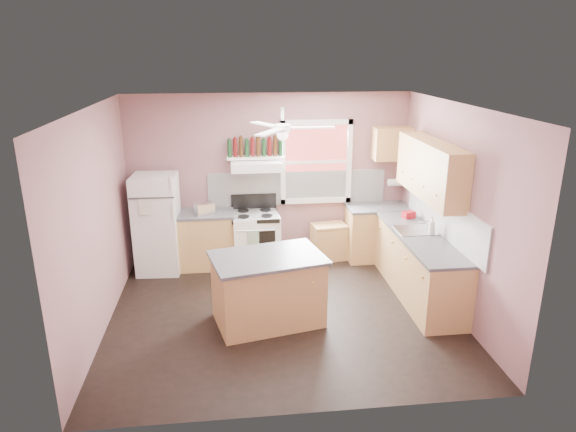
{
  "coord_description": "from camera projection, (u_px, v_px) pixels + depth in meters",
  "views": [
    {
      "loc": [
        -0.64,
        -6.06,
        3.35
      ],
      "look_at": [
        0.1,
        0.3,
        1.25
      ],
      "focal_mm": 32.0,
      "sensor_mm": 36.0,
      "label": 1
    }
  ],
  "objects": [
    {
      "name": "wine_bottles",
      "position": [
        255.0,
        147.0,
        7.98
      ],
      "size": [
        0.86,
        0.06,
        0.31
      ],
      "color": "#143819",
      "rests_on": "bottle_shelf"
    },
    {
      "name": "paper_towel",
      "position": [
        396.0,
        182.0,
        8.42
      ],
      "size": [
        0.26,
        0.12,
        0.12
      ],
      "primitive_type": "cylinder",
      "rotation": [
        0.0,
        1.57,
        0.0
      ],
      "color": "white",
      "rests_on": "wall_back"
    },
    {
      "name": "refrigerator",
      "position": [
        157.0,
        224.0,
        7.9
      ],
      "size": [
        0.69,
        0.67,
        1.54
      ],
      "primitive_type": "cube",
      "rotation": [
        0.0,
        0.0,
        -0.06
      ],
      "color": "white",
      "rests_on": "floor"
    },
    {
      "name": "soap_bottle",
      "position": [
        432.0,
        226.0,
        7.03
      ],
      "size": [
        0.14,
        0.14,
        0.26
      ],
      "primitive_type": "imported",
      "rotation": [
        0.0,
        0.0,
        4.15
      ],
      "color": "silver",
      "rests_on": "counter_right"
    },
    {
      "name": "counter_corner",
      "position": [
        379.0,
        207.0,
        8.35
      ],
      "size": [
        1.02,
        0.62,
        0.04
      ],
      "primitive_type": "cube",
      "color": "#454547",
      "rests_on": "base_cabinet_corner"
    },
    {
      "name": "bottle_shelf",
      "position": [
        256.0,
        157.0,
        8.03
      ],
      "size": [
        0.9,
        0.26,
        0.03
      ],
      "primitive_type": "cube",
      "color": "white",
      "rests_on": "range_hood"
    },
    {
      "name": "backsplash_right",
      "position": [
        443.0,
        216.0,
        6.99
      ],
      "size": [
        0.03,
        2.6,
        0.55
      ],
      "primitive_type": "cube",
      "color": "white",
      "rests_on": "wall_right"
    },
    {
      "name": "island",
      "position": [
        268.0,
        291.0,
        6.48
      ],
      "size": [
        1.44,
        1.08,
        0.86
      ],
      "primitive_type": "cube",
      "rotation": [
        0.0,
        0.0,
        0.22
      ],
      "color": "#B28B4A",
      "rests_on": "floor"
    },
    {
      "name": "cart",
      "position": [
        329.0,
        243.0,
        8.5
      ],
      "size": [
        0.6,
        0.44,
        0.55
      ],
      "primitive_type": "cube",
      "rotation": [
        0.0,
        0.0,
        0.14
      ],
      "color": "#B28B4A",
      "rests_on": "floor"
    },
    {
      "name": "toaster",
      "position": [
        205.0,
        209.0,
        7.9
      ],
      "size": [
        0.32,
        0.26,
        0.18
      ],
      "primitive_type": "cube",
      "rotation": [
        0.0,
        0.0,
        0.41
      ],
      "color": "silver",
      "rests_on": "counter_left"
    },
    {
      "name": "floor",
      "position": [
        283.0,
        312.0,
        6.83
      ],
      "size": [
        4.5,
        4.5,
        0.0
      ],
      "primitive_type": "plane",
      "color": "black",
      "rests_on": "ground"
    },
    {
      "name": "window_frame",
      "position": [
        316.0,
        162.0,
        8.26
      ],
      "size": [
        1.16,
        0.07,
        1.36
      ],
      "primitive_type": "cube",
      "color": "white",
      "rests_on": "wall_back"
    },
    {
      "name": "counter_left",
      "position": [
        204.0,
        213.0,
        8.04
      ],
      "size": [
        0.92,
        0.62,
        0.04
      ],
      "primitive_type": "cube",
      "color": "#454547",
      "rests_on": "base_cabinet_left"
    },
    {
      "name": "base_cabinet_right",
      "position": [
        419.0,
        267.0,
        7.19
      ],
      "size": [
        0.6,
        2.2,
        0.86
      ],
      "primitive_type": "cube",
      "color": "#B28B4A",
      "rests_on": "floor"
    },
    {
      "name": "sink",
      "position": [
        416.0,
        231.0,
        7.23
      ],
      "size": [
        0.55,
        0.45,
        0.03
      ],
      "primitive_type": "cube",
      "color": "silver",
      "rests_on": "counter_right"
    },
    {
      "name": "island_top",
      "position": [
        268.0,
        258.0,
        6.34
      ],
      "size": [
        1.53,
        1.17,
        0.04
      ],
      "primitive_type": "cube",
      "rotation": [
        0.0,
        0.0,
        0.22
      ],
      "color": "#454547",
      "rests_on": "island"
    },
    {
      "name": "base_cabinet_corner",
      "position": [
        377.0,
        233.0,
        8.49
      ],
      "size": [
        1.0,
        0.6,
        0.86
      ],
      "primitive_type": "cube",
      "color": "#B28B4A",
      "rests_on": "floor"
    },
    {
      "name": "ceiling_fan_hub",
      "position": [
        283.0,
        128.0,
        6.07
      ],
      "size": [
        0.2,
        0.2,
        0.08
      ],
      "primitive_type": "cylinder",
      "color": "white",
      "rests_on": "ceiling"
    },
    {
      "name": "backsplash_back",
      "position": [
        297.0,
        188.0,
        8.39
      ],
      "size": [
        2.9,
        0.03,
        0.55
      ],
      "primitive_type": "cube",
      "color": "white",
      "rests_on": "wall_back"
    },
    {
      "name": "range_hood",
      "position": [
        256.0,
        165.0,
        7.95
      ],
      "size": [
        0.78,
        0.5,
        0.14
      ],
      "primitive_type": "cube",
      "color": "white",
      "rests_on": "wall_back"
    },
    {
      "name": "counter_right",
      "position": [
        421.0,
        237.0,
        7.05
      ],
      "size": [
        0.62,
        2.22,
        0.04
      ],
      "primitive_type": "cube",
      "color": "#454547",
      "rests_on": "base_cabinet_right"
    },
    {
      "name": "wall_right",
      "position": [
        457.0,
        210.0,
        6.66
      ],
      "size": [
        0.05,
        4.0,
        2.7
      ],
      "primitive_type": "cube",
      "color": "#865B5E",
      "rests_on": "ground"
    },
    {
      "name": "base_cabinet_left",
      "position": [
        206.0,
        240.0,
        8.18
      ],
      "size": [
        0.9,
        0.6,
        0.86
      ],
      "primitive_type": "cube",
      "color": "#B28B4A",
      "rests_on": "floor"
    },
    {
      "name": "faucet",
      "position": [
        427.0,
        225.0,
        7.23
      ],
      "size": [
        0.03,
        0.03,
        0.14
      ],
      "primitive_type": "cylinder",
      "color": "silver",
      "rests_on": "sink"
    },
    {
      "name": "red_caddy",
      "position": [
        409.0,
        215.0,
        7.76
      ],
      "size": [
        0.21,
        0.17,
        0.1
      ],
      "primitive_type": "cube",
      "rotation": [
        0.0,
        0.0,
        0.32
      ],
      "color": "#A20D17",
      "rests_on": "counter_right"
    },
    {
      "name": "wall_back",
      "position": [
        270.0,
        178.0,
        8.32
      ],
      "size": [
        4.5,
        0.05,
        2.7
      ],
      "primitive_type": "cube",
      "color": "#865B5E",
      "rests_on": "ground"
    },
    {
      "name": "window_view",
      "position": [
        316.0,
        162.0,
        8.28
      ],
      "size": [
        1.0,
        0.02,
        1.2
      ],
      "primitive_type": "cube",
      "color": "maroon",
      "rests_on": "wall_back"
    },
    {
      "name": "upper_cabinet_corner",
      "position": [
        392.0,
        144.0,
        8.18
      ],
      "size": [
        0.6,
        0.33,
        0.52
      ],
      "primitive_type": "cube",
      "color": "#B28B4A",
      "rests_on": "wall_back"
    },
    {
      "name": "upper_cabinet_right",
      "position": [
        431.0,
        169.0,
        6.97
      ],
      "size": [
        0.33,
        1.8,
        0.76
      ],
      "primitive_type": "cube",
      "color": "#B28B4A",
      "rests_on": "wall_right"
    },
    {
      "name": "wall_left",
      "position": [
        95.0,
        223.0,
        6.16
      ],
      "size": [
        0.05,
        4.0,
        2.7
      ],
      "primitive_type": "cube",
      "color": "#865B5E",
      "rests_on": "ground"
    },
    {
      "name": "stove",
      "position": [
        255.0,
        239.0,
        8.23
      ],
      "size": [
        0.78,
        0.69,
        0.86
      ],
      "primitive_type": "cube",
      "rotation": [
        0.0,
        0.0,
        0.08
      ],
      "color": "white",
      "rests_on": "floor"
    },
    {
      "name": "ceiling",
      "position": [
        282.0,
        106.0,
        5.99
      ],
      "size": [
        4.5,
        4.5,
        0.0
      ],
      "primitive_type": "plane",
      "color": "white",
      "rests_on": "ground"
    }
  ]
}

